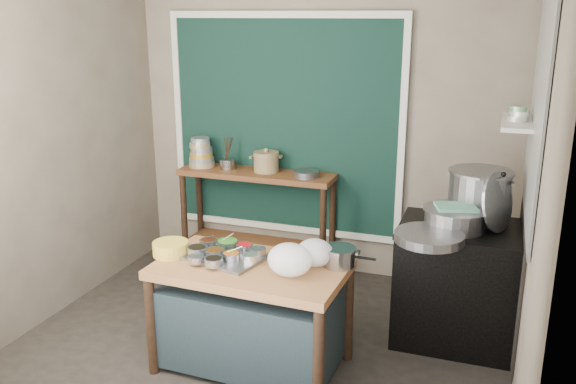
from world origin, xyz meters
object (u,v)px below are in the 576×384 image
(saucepan, at_px, (339,256))
(ceramic_crock, at_px, (266,163))
(stock_pot, at_px, (479,195))
(yellow_basin, at_px, (171,248))
(condiment_tray, at_px, (224,257))
(back_counter, at_px, (257,220))
(utensil_cup, at_px, (228,164))
(prep_table, at_px, (252,316))
(steamer, at_px, (455,218))
(stove_block, at_px, (460,286))

(saucepan, xyz_separation_m, ceramic_crock, (-1.06, 1.42, 0.22))
(ceramic_crock, relative_size, stock_pot, 0.51)
(ceramic_crock, bearing_deg, yellow_basin, -92.46)
(condiment_tray, distance_m, stock_pot, 1.90)
(back_counter, bearing_deg, yellow_basin, -89.41)
(back_counter, relative_size, saucepan, 6.29)
(utensil_cup, bearing_deg, ceramic_crock, 2.99)
(condiment_tray, bearing_deg, prep_table, -10.51)
(saucepan, distance_m, ceramic_crock, 1.78)
(saucepan, height_order, steamer, steamer)
(condiment_tray, height_order, saucepan, saucepan)
(stock_pot, bearing_deg, utensil_cup, 167.03)
(ceramic_crock, distance_m, steamer, 1.92)
(stove_block, distance_m, stock_pot, 0.68)
(saucepan, relative_size, steamer, 0.50)
(back_counter, bearing_deg, utensil_cup, 179.28)
(ceramic_crock, bearing_deg, steamer, -24.73)
(utensil_cup, bearing_deg, prep_table, -60.76)
(saucepan, bearing_deg, back_counter, 130.05)
(back_counter, height_order, saucepan, back_counter)
(back_counter, xyz_separation_m, yellow_basin, (0.02, -1.60, 0.32))
(stock_pot, bearing_deg, back_counter, 165.32)
(steamer, bearing_deg, prep_table, -146.79)
(condiment_tray, distance_m, utensil_cup, 1.70)
(steamer, bearing_deg, condiment_tray, -151.93)
(steamer, bearing_deg, ceramic_crock, 155.27)
(utensil_cup, distance_m, steamer, 2.25)
(steamer, bearing_deg, saucepan, -137.67)
(stove_block, xyz_separation_m, yellow_basin, (-1.88, -0.87, 0.37))
(stove_block, bearing_deg, prep_table, -146.82)
(prep_table, relative_size, stove_block, 1.39)
(prep_table, bearing_deg, saucepan, 20.63)
(stock_pot, height_order, steamer, stock_pot)
(ceramic_crock, bearing_deg, prep_table, -72.23)
(condiment_tray, height_order, steamer, steamer)
(stove_block, height_order, utensil_cup, utensil_cup)
(back_counter, height_order, stove_block, back_counter)
(back_counter, relative_size, stove_block, 1.61)
(prep_table, bearing_deg, condiment_tray, 171.44)
(condiment_tray, height_order, yellow_basin, yellow_basin)
(yellow_basin, height_order, stock_pot, stock_pot)
(prep_table, relative_size, ceramic_crock, 5.13)
(yellow_basin, bearing_deg, condiment_tray, 8.66)
(saucepan, relative_size, ceramic_crock, 0.95)
(yellow_basin, relative_size, ceramic_crock, 1.00)
(back_counter, bearing_deg, ceramic_crock, 14.98)
(stock_pot, relative_size, steamer, 1.03)
(condiment_tray, bearing_deg, ceramic_crock, 101.10)
(saucepan, bearing_deg, condiment_tray, -168.40)
(yellow_basin, xyz_separation_m, stock_pot, (1.95, 1.08, 0.27))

